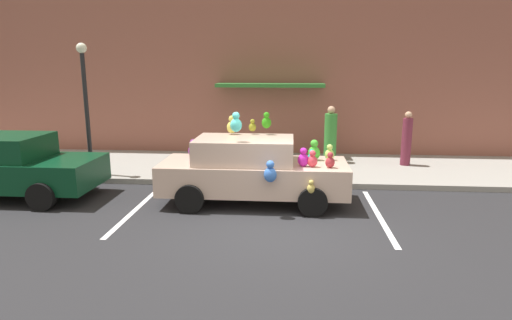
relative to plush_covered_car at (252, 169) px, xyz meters
name	(u,v)px	position (x,y,z in m)	size (l,w,h in m)	color
ground_plane	(280,229)	(0.71, -1.68, -0.80)	(60.00, 60.00, 0.00)	#262628
sidewalk	(284,168)	(0.71, 3.32, -0.73)	(24.00, 4.00, 0.15)	gray
storefront_building	(287,66)	(0.70, 5.46, 2.39)	(24.00, 1.25, 6.40)	brown
parking_stripe_front	(379,215)	(2.82, -0.68, -0.80)	(0.12, 3.60, 0.01)	silver
parking_stripe_rear	(137,208)	(-2.57, -0.68, -0.80)	(0.12, 3.60, 0.01)	silver
plush_covered_car	(252,169)	(0.00, 0.00, 0.00)	(4.32, 2.02, 2.20)	#CAAC98
parked_sedan_behind	(5,166)	(-6.07, -0.07, -0.01)	(4.43, 2.03, 1.54)	#0A381E
teddy_bear_on_sidewalk	(271,165)	(0.36, 1.86, -0.32)	(0.38, 0.32, 0.73)	beige
street_lamp_post	(85,95)	(-4.80, 1.82, 1.59)	(0.28, 0.28, 3.64)	black
pedestrian_near_shopfront	(330,136)	(2.15, 3.97, 0.17)	(0.40, 0.40, 1.79)	#368735
pedestrian_walking_past	(407,140)	(4.46, 3.70, 0.13)	(0.30, 0.30, 1.67)	maroon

